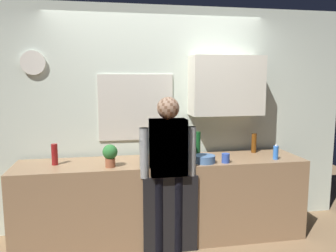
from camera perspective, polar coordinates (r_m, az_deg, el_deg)
The scene contains 14 objects.
ground_plane at distance 3.74m, azimuth 0.02°, elevation -20.34°, with size 8.00×8.00×0.00m, color #8C6D4C.
kitchen_counter at distance 3.82m, azimuth -0.82°, elevation -12.33°, with size 3.11×0.64×0.89m, color #937251.
dishwasher_panel at distance 3.54m, azimuth 0.48°, elevation -14.83°, with size 0.56×0.02×0.80m, color black.
back_wall_assembly at distance 4.02m, azimuth -0.51°, elevation 2.01°, with size 4.71×0.42×2.60m.
coffee_maker at distance 3.73m, azimuth 1.57°, elevation -3.37°, with size 0.20×0.20×0.33m.
bottle_amber_beer at distance 4.18m, azimuth 14.29°, elevation -2.81°, with size 0.06×0.06×0.23m, color brown.
bottle_red_vinegar at distance 3.67m, azimuth -18.57°, elevation -4.56°, with size 0.06×0.06×0.22m, color maroon.
bottle_green_wine at distance 3.77m, azimuth 4.93°, elevation -3.23°, with size 0.07×0.07×0.30m, color #195923.
cup_blue_mug at distance 3.63m, azimuth 9.69°, elevation -5.36°, with size 0.08×0.08×0.10m, color #3351B2.
mixing_bowl at distance 3.60m, azimuth 6.21°, elevation -5.56°, with size 0.22×0.22×0.08m, color #4C72A5.
potted_plant at distance 3.45m, azimuth -9.74°, elevation -4.70°, with size 0.15×0.15×0.23m.
dish_soap at distance 3.91m, azimuth 17.71°, elevation -4.24°, with size 0.06×0.06×0.18m.
person_at_sink at distance 3.39m, azimuth 0.02°, elevation -6.11°, with size 0.57×0.22×1.60m.
person_guest at distance 3.39m, azimuth 0.02°, elevation -6.11°, with size 0.57×0.22×1.60m.
Camera 1 is at (-0.60, -3.23, 1.78)m, focal length 36.15 mm.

